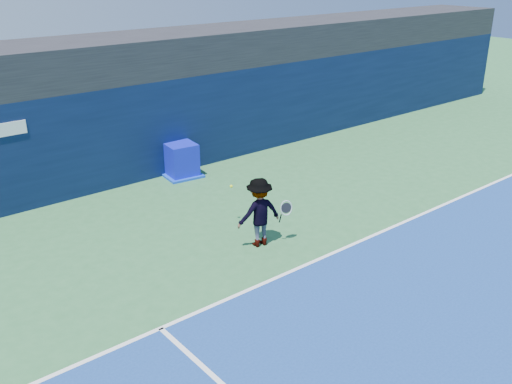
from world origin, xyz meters
TOP-DOWN VIEW (x-y plane):
  - ground at (0.00, 0.00)m, footprint 80.00×80.00m
  - baseline at (0.00, 3.00)m, footprint 24.00×0.10m
  - stadium_band at (0.00, 11.50)m, footprint 36.00×3.00m
  - back_wall_assembly at (-0.00, 10.50)m, footprint 36.00×1.03m
  - equipment_cart at (-0.30, 9.65)m, footprint 1.23×1.23m
  - tennis_player at (-1.40, 4.45)m, footprint 1.34×0.83m
  - tennis_ball at (-1.18, 5.84)m, footprint 0.08×0.08m

SIDE VIEW (x-z plane):
  - ground at x=0.00m, z-range 0.00..0.00m
  - baseline at x=0.00m, z-range 0.01..0.01m
  - equipment_cart at x=-0.30m, z-range -0.05..1.02m
  - tennis_player at x=-1.40m, z-range 0.00..1.70m
  - tennis_ball at x=-1.18m, z-range 0.99..1.07m
  - back_wall_assembly at x=0.00m, z-range 0.00..3.00m
  - stadium_band at x=0.00m, z-range 3.00..4.20m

